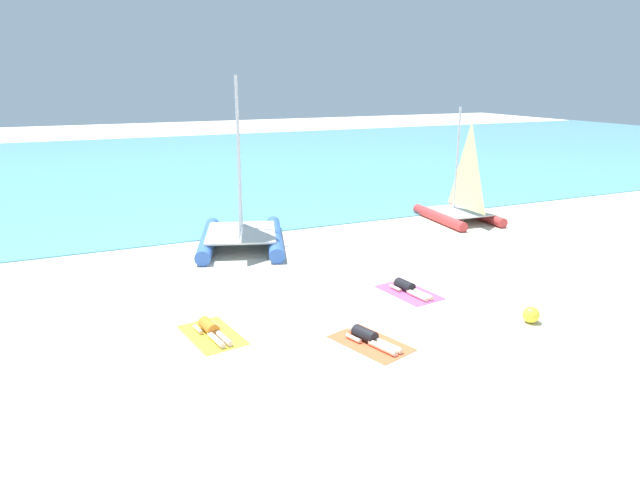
{
  "coord_description": "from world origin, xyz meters",
  "views": [
    {
      "loc": [
        -6.79,
        -10.6,
        5.96
      ],
      "look_at": [
        0.0,
        4.55,
        1.2
      ],
      "focal_mm": 31.98,
      "sensor_mm": 36.0,
      "label": 1
    }
  ],
  "objects_px": {
    "towel_middle": "(371,343)",
    "sunbather_right": "(408,288)",
    "sailboat_red": "(460,205)",
    "sunbather_middle": "(369,337)",
    "beach_ball": "(531,315)",
    "sunbather_left": "(211,329)",
    "sailboat_blue": "(241,223)",
    "towel_left": "(212,335)",
    "towel_right": "(409,292)"
  },
  "relations": [
    {
      "from": "towel_middle",
      "to": "sunbather_right",
      "type": "relative_size",
      "value": 1.21
    },
    {
      "from": "sailboat_blue",
      "to": "towel_left",
      "type": "height_order",
      "value": "sailboat_blue"
    },
    {
      "from": "sailboat_red",
      "to": "sunbather_left",
      "type": "relative_size",
      "value": 3.05
    },
    {
      "from": "sailboat_blue",
      "to": "sunbather_right",
      "type": "xyz_separation_m",
      "value": [
        3.06,
        -6.33,
        -0.77
      ]
    },
    {
      "from": "sunbather_middle",
      "to": "sunbather_right",
      "type": "distance_m",
      "value": 3.53
    },
    {
      "from": "towel_left",
      "to": "towel_middle",
      "type": "relative_size",
      "value": 1.0
    },
    {
      "from": "towel_middle",
      "to": "beach_ball",
      "type": "relative_size",
      "value": 4.53
    },
    {
      "from": "towel_left",
      "to": "sunbather_middle",
      "type": "xyz_separation_m",
      "value": [
        3.24,
        -1.88,
        0.13
      ]
    },
    {
      "from": "towel_middle",
      "to": "sunbather_middle",
      "type": "xyz_separation_m",
      "value": [
        -0.02,
        0.06,
        0.13
      ]
    },
    {
      "from": "sailboat_blue",
      "to": "beach_ball",
      "type": "distance_m",
      "value": 10.55
    },
    {
      "from": "sailboat_red",
      "to": "towel_right",
      "type": "relative_size",
      "value": 2.51
    },
    {
      "from": "sunbather_middle",
      "to": "towel_right",
      "type": "xyz_separation_m",
      "value": [
        2.6,
        2.33,
        -0.13
      ]
    },
    {
      "from": "sunbather_left",
      "to": "beach_ball",
      "type": "distance_m",
      "value": 7.96
    },
    {
      "from": "towel_left",
      "to": "beach_ball",
      "type": "distance_m",
      "value": 7.93
    },
    {
      "from": "sailboat_blue",
      "to": "towel_left",
      "type": "relative_size",
      "value": 3.18
    },
    {
      "from": "beach_ball",
      "to": "towel_right",
      "type": "bearing_deg",
      "value": 118.9
    },
    {
      "from": "sailboat_blue",
      "to": "beach_ball",
      "type": "xyz_separation_m",
      "value": [
        4.73,
        -9.41,
        -0.69
      ]
    },
    {
      "from": "sailboat_red",
      "to": "towel_middle",
      "type": "relative_size",
      "value": 2.51
    },
    {
      "from": "sunbather_middle",
      "to": "sunbather_right",
      "type": "relative_size",
      "value": 0.98
    },
    {
      "from": "sailboat_blue",
      "to": "sunbather_right",
      "type": "relative_size",
      "value": 3.85
    },
    {
      "from": "sailboat_red",
      "to": "sunbather_right",
      "type": "relative_size",
      "value": 3.05
    },
    {
      "from": "sunbather_left",
      "to": "sunbather_middle",
      "type": "xyz_separation_m",
      "value": [
        3.25,
        -1.94,
        0.0
      ]
    },
    {
      "from": "sunbather_left",
      "to": "sunbather_right",
      "type": "relative_size",
      "value": 1.0
    },
    {
      "from": "sailboat_blue",
      "to": "sailboat_red",
      "type": "distance_m",
      "value": 9.67
    },
    {
      "from": "towel_right",
      "to": "sunbather_right",
      "type": "distance_m",
      "value": 0.14
    },
    {
      "from": "towel_left",
      "to": "sailboat_red",
      "type": "bearing_deg",
      "value": 28.59
    },
    {
      "from": "sailboat_blue",
      "to": "beach_ball",
      "type": "bearing_deg",
      "value": -45.35
    },
    {
      "from": "sailboat_red",
      "to": "beach_ball",
      "type": "distance_m",
      "value": 10.58
    },
    {
      "from": "towel_middle",
      "to": "sailboat_blue",
      "type": "bearing_deg",
      "value": 93.17
    },
    {
      "from": "sailboat_blue",
      "to": "sunbather_middle",
      "type": "xyz_separation_m",
      "value": [
        0.47,
        -8.72,
        -0.77
      ]
    },
    {
      "from": "towel_right",
      "to": "sailboat_red",
      "type": "bearing_deg",
      "value": 43.8
    },
    {
      "from": "sunbather_middle",
      "to": "towel_right",
      "type": "bearing_deg",
      "value": 24.55
    },
    {
      "from": "sailboat_red",
      "to": "sunbather_middle",
      "type": "height_order",
      "value": "sailboat_red"
    },
    {
      "from": "sailboat_red",
      "to": "towel_middle",
      "type": "xyz_separation_m",
      "value": [
        -9.18,
        -8.72,
        -0.71
      ]
    },
    {
      "from": "towel_left",
      "to": "sunbather_right",
      "type": "xyz_separation_m",
      "value": [
        5.83,
        0.52,
        0.13
      ]
    },
    {
      "from": "sunbather_left",
      "to": "sunbather_right",
      "type": "xyz_separation_m",
      "value": [
        5.85,
        0.45,
        0.0
      ]
    },
    {
      "from": "sunbather_left",
      "to": "sunbather_right",
      "type": "bearing_deg",
      "value": -4.87
    },
    {
      "from": "towel_left",
      "to": "sunbather_right",
      "type": "height_order",
      "value": "sunbather_right"
    },
    {
      "from": "sailboat_red",
      "to": "sailboat_blue",
      "type": "bearing_deg",
      "value": -176.83
    },
    {
      "from": "sunbather_left",
      "to": "towel_middle",
      "type": "height_order",
      "value": "sunbather_left"
    },
    {
      "from": "sailboat_red",
      "to": "beach_ball",
      "type": "height_order",
      "value": "sailboat_red"
    },
    {
      "from": "sunbather_middle",
      "to": "beach_ball",
      "type": "bearing_deg",
      "value": -26.35
    },
    {
      "from": "sailboat_red",
      "to": "towel_right",
      "type": "bearing_deg",
      "value": -132.64
    },
    {
      "from": "sailboat_blue",
      "to": "sunbather_middle",
      "type": "distance_m",
      "value": 8.77
    },
    {
      "from": "towel_middle",
      "to": "towel_left",
      "type": "bearing_deg",
      "value": 149.27
    },
    {
      "from": "sunbather_left",
      "to": "sunbather_middle",
      "type": "distance_m",
      "value": 3.79
    },
    {
      "from": "sunbather_right",
      "to": "sailboat_blue",
      "type": "bearing_deg",
      "value": 107.57
    },
    {
      "from": "towel_right",
      "to": "sunbather_left",
      "type": "bearing_deg",
      "value": -176.22
    },
    {
      "from": "towel_left",
      "to": "towel_middle",
      "type": "bearing_deg",
      "value": -30.73
    },
    {
      "from": "sunbather_right",
      "to": "beach_ball",
      "type": "xyz_separation_m",
      "value": [
        1.67,
        -3.08,
        0.08
      ]
    }
  ]
}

